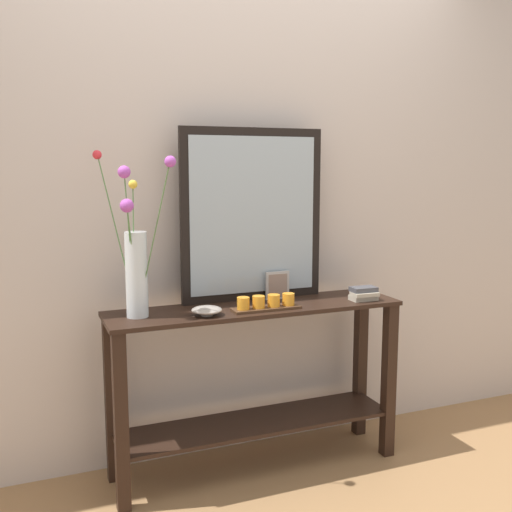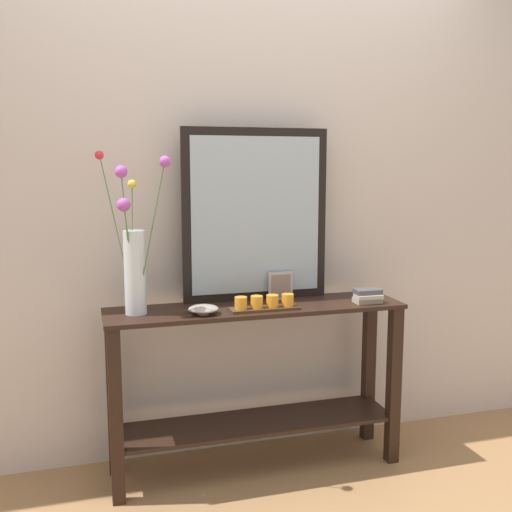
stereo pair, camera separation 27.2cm
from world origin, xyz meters
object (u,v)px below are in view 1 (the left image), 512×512
Objects in this scene: mirror_leaning at (253,215)px; book_stack at (364,294)px; console_table at (256,370)px; decorative_bowl at (207,310)px; picture_frame_small at (277,285)px; tall_vase_left at (136,262)px; candle_tray at (266,304)px.

mirror_leaning is 6.43× the size of book_stack.
console_table is 10.37× the size of decorative_bowl.
picture_frame_small is at bearing -18.07° from mirror_leaning.
tall_vase_left is 5.32× the size of decorative_bowl.
tall_vase_left is 0.73m from picture_frame_small.
mirror_leaning is 0.44m from candle_tray.
picture_frame_small is at bearing 153.76° from book_stack.
console_table is 10.17× the size of picture_frame_small.
picture_frame_small is (0.15, 0.10, 0.38)m from console_table.
decorative_bowl is 1.04× the size of book_stack.
book_stack is (0.79, -0.00, 0.01)m from decorative_bowl.
tall_vase_left is 2.24× the size of candle_tray.
mirror_leaning is 0.63m from tall_vase_left.
candle_tray is 2.48× the size of book_stack.
candle_tray is at bearing -95.77° from mirror_leaning.
picture_frame_small is at bearing 33.40° from console_table.
book_stack is at bearing -4.56° from tall_vase_left.
decorative_bowl is at bearing 179.91° from candle_tray.
mirror_leaning reaches higher than candle_tray.
tall_vase_left reaches higher than picture_frame_small.
console_table is 0.35m from candle_tray.
decorative_bowl is at bearing -143.93° from mirror_leaning.
candle_tray is at bearing -0.09° from decorative_bowl.
book_stack is at bearing -26.24° from picture_frame_small.
decorative_bowl is at bearing -16.32° from tall_vase_left.
candle_tray reaches higher than console_table.
mirror_leaning reaches higher than decorative_bowl.
mirror_leaning is (0.04, 0.14, 0.72)m from console_table.
console_table is 1.69× the size of mirror_leaning.
mirror_leaning is 6.15× the size of decorative_bowl.
picture_frame_small is 1.02× the size of decorative_bowl.
candle_tray is 0.51m from book_stack.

